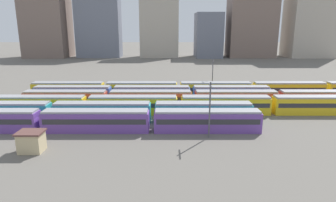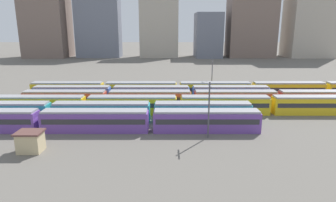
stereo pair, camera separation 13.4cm
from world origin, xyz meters
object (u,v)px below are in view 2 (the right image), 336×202
signal_hut (31,141)px  train_track_4 (152,94)px  train_track_2 (272,105)px  catenary_pole_1 (213,74)px  train_track_3 (278,99)px  train_track_1 (102,112)px  train_track_0 (96,120)px  train_track_5 (216,89)px  catenary_pole_0 (210,107)px

signal_hut → train_track_4: bearing=62.0°
train_track_2 → catenary_pole_1: (-9.43, 18.75, 3.32)m
train_track_3 → train_track_1: bearing=-164.2°
train_track_0 → train_track_4: bearing=68.0°
train_track_5 → train_track_0: bearing=-133.2°
signal_hut → catenary_pole_1: bearing=50.4°
train_track_0 → train_track_1: 5.20m
train_track_0 → train_track_5: same height
catenary_pole_0 → train_track_0: bearing=170.6°
train_track_1 → train_track_3: 38.25m
catenary_pole_0 → train_track_4: bearing=113.6°
catenary_pole_0 → catenary_pole_1: bearing=80.8°
train_track_5 → catenary_pole_1: size_ratio=9.99×
catenary_pole_0 → signal_hut: catenary_pole_0 is taller
train_track_4 → train_track_5: bearing=18.0°
train_track_5 → catenary_pole_1: 4.60m
train_track_0 → train_track_3: (36.75, 15.60, 0.00)m
train_track_4 → train_track_3: bearing=-10.4°
train_track_1 → train_track_2: 33.91m
catenary_pole_1 → train_track_5: bearing=-82.5°
train_track_2 → train_track_5: size_ratio=1.20×
train_track_2 → catenary_pole_0: size_ratio=12.33×
train_track_2 → catenary_pole_1: bearing=116.7°
train_track_3 → catenary_pole_0: catenary_pole_0 is taller
train_track_1 → catenary_pole_0: size_ratio=6.12×
train_track_0 → train_track_2: same height
train_track_4 → signal_hut: train_track_4 is taller
train_track_2 → train_track_1: bearing=-171.2°
train_track_5 → catenary_pole_0: bearing=-100.9°
catenary_pole_0 → train_track_1: bearing=156.2°
catenary_pole_1 → train_track_2: bearing=-63.3°
train_track_3 → catenary_pole_1: catenary_pole_1 is taller
train_track_5 → train_track_1: bearing=-139.7°
train_track_3 → catenary_pole_1: (-12.74, 13.55, 3.32)m
catenary_pole_1 → signal_hut: size_ratio=2.60×
train_track_2 → train_track_5: same height
train_track_0 → catenary_pole_1: 37.91m
train_track_2 → train_track_3: same height
train_track_2 → signal_hut: train_track_2 is taller
train_track_3 → catenary_pole_1: size_ratio=12.01×
train_track_4 → catenary_pole_1: 18.03m
train_track_0 → train_track_3: same height
catenary_pole_1 → signal_hut: (-31.22, -37.70, -3.67)m
catenary_pole_0 → train_track_3: bearing=46.2°
train_track_3 → catenary_pole_0: (-17.94, -18.71, 3.19)m
train_track_5 → signal_hut: bearing=-132.5°
catenary_pole_0 → train_track_5: bearing=79.1°
train_track_1 → train_track_4: 17.74m
train_track_1 → train_track_5: 32.13m
train_track_0 → train_track_4: 22.43m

